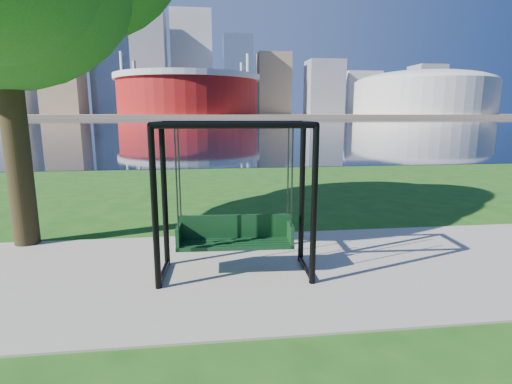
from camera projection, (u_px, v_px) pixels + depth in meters
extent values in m
plane|color=#1E5114|center=(252.00, 260.00, 6.99)|extent=(900.00, 900.00, 0.00)
cube|color=#9E937F|center=(255.00, 271.00, 6.50)|extent=(120.00, 4.00, 0.03)
cube|color=black|center=(208.00, 123.00, 106.28)|extent=(900.00, 180.00, 0.02)
cube|color=#937F60|center=(206.00, 116.00, 304.68)|extent=(900.00, 228.00, 2.00)
cylinder|color=maroon|center=(188.00, 95.00, 232.02)|extent=(80.00, 80.00, 22.00)
cylinder|color=silver|center=(188.00, 78.00, 230.18)|extent=(83.00, 83.00, 3.00)
cylinder|color=silver|center=(242.00, 89.00, 253.57)|extent=(2.00, 2.00, 32.00)
cylinder|color=silver|center=(135.00, 88.00, 245.51)|extent=(2.00, 2.00, 32.00)
cylinder|color=silver|center=(123.00, 83.00, 208.52)|extent=(2.00, 2.00, 32.00)
cylinder|color=silver|center=(248.00, 85.00, 216.58)|extent=(2.00, 2.00, 32.00)
cylinder|color=beige|center=(423.00, 98.00, 249.97)|extent=(84.00, 84.00, 20.00)
ellipsoid|color=beige|center=(424.00, 83.00, 248.23)|extent=(84.00, 84.00, 15.12)
cube|color=gray|center=(8.00, 70.00, 285.24)|extent=(28.00, 28.00, 62.00)
cube|color=#998466|center=(60.00, 50.00, 277.89)|extent=(26.00, 26.00, 88.00)
cube|color=slate|center=(112.00, 51.00, 305.22)|extent=(30.00, 24.00, 95.00)
cube|color=gray|center=(150.00, 64.00, 291.65)|extent=(24.00, 24.00, 72.00)
cube|color=silver|center=(192.00, 64.00, 323.75)|extent=(32.00, 28.00, 80.00)
cube|color=slate|center=(238.00, 76.00, 305.83)|extent=(22.00, 22.00, 58.00)
cube|color=#998466|center=(273.00, 84.00, 325.07)|extent=(26.00, 26.00, 48.00)
cube|color=gray|center=(324.00, 88.00, 320.82)|extent=(28.00, 24.00, 42.00)
cube|color=silver|center=(360.00, 93.00, 350.63)|extent=(30.00, 26.00, 36.00)
cube|color=gray|center=(426.00, 90.00, 336.90)|extent=(24.00, 24.00, 40.00)
cube|color=#998466|center=(458.00, 96.00, 357.17)|extent=(26.00, 26.00, 32.00)
cylinder|color=black|center=(155.00, 211.00, 5.60)|extent=(0.10, 0.10, 2.37)
cylinder|color=black|center=(314.00, 208.00, 5.77)|extent=(0.10, 0.10, 2.37)
cylinder|color=black|center=(165.00, 197.00, 6.51)|extent=(0.10, 0.10, 2.37)
cylinder|color=black|center=(302.00, 195.00, 6.68)|extent=(0.10, 0.10, 2.37)
cylinder|color=black|center=(235.00, 125.00, 5.46)|extent=(2.27, 0.20, 0.09)
cylinder|color=black|center=(233.00, 124.00, 6.37)|extent=(2.27, 0.20, 0.09)
cylinder|color=black|center=(156.00, 124.00, 5.83)|extent=(0.14, 0.93, 0.09)
cylinder|color=black|center=(163.00, 272.00, 6.27)|extent=(0.12, 0.93, 0.07)
cylinder|color=black|center=(310.00, 124.00, 6.00)|extent=(0.14, 0.93, 0.09)
cylinder|color=black|center=(306.00, 268.00, 6.44)|extent=(0.12, 0.93, 0.07)
cube|color=black|center=(235.00, 244.00, 6.27)|extent=(1.83, 0.55, 0.06)
cube|color=black|center=(235.00, 227.00, 6.42)|extent=(1.81, 0.14, 0.39)
cube|color=black|center=(179.00, 236.00, 6.18)|extent=(0.07, 0.47, 0.35)
cube|color=black|center=(290.00, 234.00, 6.31)|extent=(0.07, 0.47, 0.35)
cylinder|color=#323237|center=(176.00, 180.00, 5.81)|extent=(0.03, 0.03, 1.50)
cylinder|color=#323237|center=(292.00, 179.00, 5.94)|extent=(0.03, 0.03, 1.50)
cylinder|color=#323237|center=(179.00, 176.00, 6.19)|extent=(0.03, 0.03, 1.50)
cylinder|color=#323237|center=(288.00, 175.00, 6.32)|extent=(0.03, 0.03, 1.50)
cylinder|color=black|center=(14.00, 126.00, 7.41)|extent=(0.46, 0.46, 4.61)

